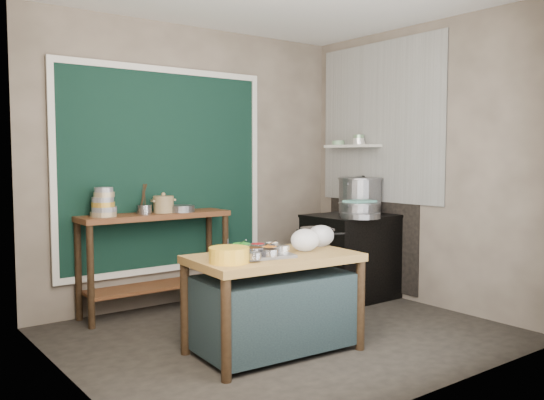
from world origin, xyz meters
TOP-DOWN VIEW (x-y plane):
  - floor at (0.00, 0.00)m, footprint 3.50×3.00m
  - back_wall at (0.00, 1.51)m, footprint 3.50×0.02m
  - left_wall at (-1.76, 0.00)m, footprint 0.02×3.00m
  - right_wall at (1.76, 0.00)m, footprint 0.02×3.00m
  - curtain_panel at (-0.35, 1.47)m, footprint 2.10×0.02m
  - curtain_frame at (-0.35, 1.46)m, footprint 2.22×0.03m
  - tile_panel at (1.74, 0.55)m, footprint 0.02×1.70m
  - soot_patch at (1.74, 0.65)m, footprint 0.01×1.30m
  - wall_shelf at (1.63, 0.85)m, footprint 0.22×0.70m
  - prep_table at (-0.34, -0.30)m, footprint 1.29×0.80m
  - back_counter at (-0.55, 1.28)m, footprint 1.45×0.40m
  - stove_block at (1.35, 0.55)m, footprint 0.90×0.68m
  - stove_top at (1.35, 0.55)m, footprint 0.92×0.69m
  - condiment_tray at (-0.49, -0.30)m, footprint 0.57×0.46m
  - condiment_bowls at (-0.51, -0.28)m, footprint 0.54×0.43m
  - yellow_basin at (-0.79, -0.38)m, footprint 0.29×0.29m
  - saucepan at (0.23, -0.13)m, footprint 0.34×0.34m
  - plastic_bag_a at (-0.06, -0.33)m, footprint 0.29×0.26m
  - plastic_bag_b at (0.21, -0.22)m, footprint 0.24×0.21m
  - bowl_stack at (-1.05, 1.27)m, footprint 0.23×0.23m
  - utensil_cup at (-0.67, 1.27)m, footprint 0.19×0.19m
  - ceramic_crock at (-0.46, 1.28)m, footprint 0.23×0.23m
  - wide_bowl at (-0.29, 1.24)m, footprint 0.33×0.33m
  - stock_pot at (1.52, 0.62)m, footprint 0.55×0.55m
  - pot_lid at (1.56, 0.64)m, footprint 0.16×0.41m
  - steamer at (1.28, 0.39)m, footprint 0.50×0.50m
  - green_cloth at (1.28, 0.39)m, footprint 0.28×0.22m
  - shallow_pan at (1.16, 0.26)m, footprint 0.50×0.50m
  - shelf_bowl_stack at (1.63, 0.75)m, footprint 0.13×0.13m
  - shelf_bowl_green at (1.63, 1.08)m, footprint 0.17×0.17m

SIDE VIEW (x-z plane):
  - floor at x=0.00m, z-range -0.02..0.00m
  - prep_table at x=-0.34m, z-range 0.00..0.75m
  - stove_block at x=1.35m, z-range 0.00..0.85m
  - back_counter at x=-0.55m, z-range 0.00..0.95m
  - soot_patch at x=1.74m, z-range 0.05..1.35m
  - condiment_tray at x=-0.49m, z-range 0.75..0.77m
  - condiment_bowls at x=-0.51m, z-range 0.77..0.83m
  - yellow_basin at x=-0.79m, z-range 0.75..0.86m
  - saucepan at x=0.23m, z-range 0.75..0.89m
  - plastic_bag_b at x=0.21m, z-range 0.75..0.93m
  - plastic_bag_a at x=-0.06m, z-range 0.75..0.93m
  - stove_top at x=1.35m, z-range 0.85..0.88m
  - shallow_pan at x=1.16m, z-range 0.88..0.93m
  - steamer at x=1.28m, z-range 0.88..1.02m
  - wide_bowl at x=-0.29m, z-range 0.95..1.01m
  - utensil_cup at x=-0.67m, z-range 0.95..1.04m
  - ceramic_crock at x=-0.46m, z-range 0.95..1.09m
  - green_cloth at x=1.28m, z-range 1.02..1.04m
  - bowl_stack at x=-1.05m, z-range 0.93..1.20m
  - stock_pot at x=1.52m, z-range 0.88..1.26m
  - pot_lid at x=1.56m, z-range 0.88..1.28m
  - curtain_panel at x=-0.35m, z-range 0.40..2.30m
  - curtain_frame at x=-0.35m, z-range 0.34..2.36m
  - back_wall at x=0.00m, z-range 0.00..2.80m
  - left_wall at x=-1.76m, z-range 0.00..2.80m
  - right_wall at x=1.76m, z-range 0.00..2.80m
  - wall_shelf at x=1.63m, z-range 1.59..1.61m
  - shelf_bowl_green at x=1.63m, z-range 1.61..1.66m
  - shelf_bowl_stack at x=1.63m, z-range 1.61..1.72m
  - tile_panel at x=1.74m, z-range 1.00..2.70m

